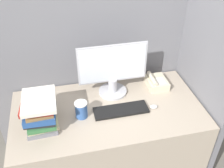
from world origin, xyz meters
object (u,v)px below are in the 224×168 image
Objects in this scene: monitor at (113,71)px; book_stack at (40,112)px; coffee_cup at (81,110)px; desk_telephone at (156,82)px; keyboard at (121,110)px; mouse at (154,107)px.

book_stack is (-0.58, -0.26, -0.08)m from monitor.
monitor is at bearing 38.85° from coffee_cup.
keyboard is at bearing -146.77° from desk_telephone.
book_stack reaches higher than mouse.
keyboard is at bearing -88.03° from monitor.
desk_telephone is (0.96, 0.26, -0.09)m from book_stack.
mouse is at bearing -0.52° from book_stack.
keyboard is 3.20× the size of coffee_cup.
book_stack reaches higher than desk_telephone.
book_stack is 1.00m from desk_telephone.
desk_telephone is at bearing 19.23° from coffee_cup.
monitor is 1.32× the size of keyboard.
book_stack is 1.44× the size of desk_telephone.
book_stack reaches higher than keyboard.
book_stack reaches higher than coffee_cup.
coffee_cup is 0.71m from desk_telephone.
monitor is 1.86× the size of book_stack.
book_stack is at bearing -155.93° from monitor.
keyboard is (0.01, -0.24, -0.20)m from monitor.
desk_telephone reaches higher than keyboard.
coffee_cup is at bearing -160.77° from desk_telephone.
monitor reaches higher than keyboard.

